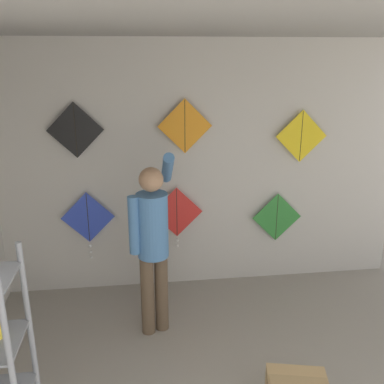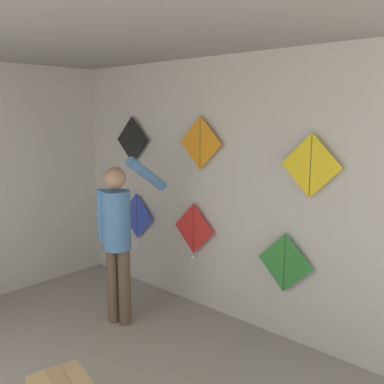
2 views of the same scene
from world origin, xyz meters
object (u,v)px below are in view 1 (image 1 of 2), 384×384
(kite_2, at_px, (277,217))
(kite_4, at_px, (185,126))
(shopkeeper, at_px, (153,237))
(kite_3, at_px, (75,130))
(kite_1, at_px, (177,214))
(kite_0, at_px, (88,221))
(kite_5, at_px, (301,136))

(kite_2, distance_m, kite_4, 1.54)
(shopkeeper, bearing_deg, kite_3, 112.41)
(kite_4, bearing_deg, kite_1, -179.64)
(kite_1, relative_size, kite_4, 1.23)
(shopkeeper, relative_size, kite_3, 3.05)
(kite_0, relative_size, kite_1, 1.10)
(shopkeeper, xyz_separation_m, kite_0, (-0.69, 0.84, -0.14))
(kite_0, relative_size, kite_2, 1.35)
(kite_0, height_order, kite_3, kite_3)
(kite_1, relative_size, kite_5, 1.23)
(kite_0, distance_m, kite_2, 2.17)
(kite_0, xyz_separation_m, kite_3, (-0.06, 0.00, 1.01))
(kite_3, height_order, kite_5, kite_3)
(kite_2, distance_m, kite_3, 2.47)
(kite_3, relative_size, kite_4, 1.00)
(shopkeeper, relative_size, kite_4, 3.05)
(shopkeeper, bearing_deg, kite_5, 7.16)
(shopkeeper, height_order, kite_3, kite_3)
(shopkeeper, relative_size, kite_1, 2.47)
(shopkeeper, height_order, kite_2, shopkeeper)
(kite_1, distance_m, kite_2, 1.18)
(kite_2, relative_size, kite_5, 1.00)
(kite_1, xyz_separation_m, kite_4, (0.10, 0.00, 1.00))
(kite_3, xyz_separation_m, kite_5, (2.44, 0.00, -0.12))
(kite_2, xyz_separation_m, kite_3, (-2.22, 0.00, 1.08))
(shopkeeper, bearing_deg, kite_1, 51.12)
(kite_1, bearing_deg, kite_4, 0.36)
(kite_3, xyz_separation_m, kite_4, (1.14, 0.00, 0.02))
(shopkeeper, bearing_deg, kite_0, 110.23)
(kite_3, bearing_deg, kite_2, 0.00)
(shopkeeper, xyz_separation_m, kite_1, (0.30, 0.84, -0.11))
(kite_0, bearing_deg, shopkeeper, -50.66)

